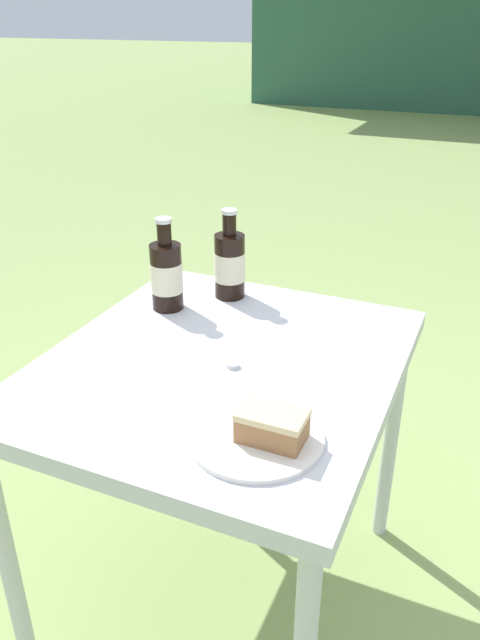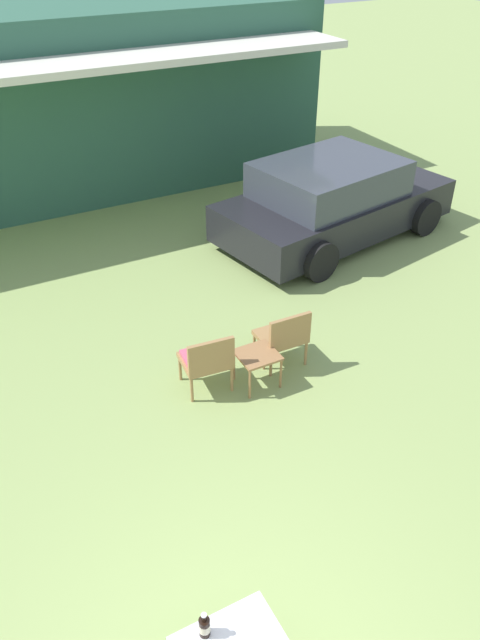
# 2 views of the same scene
# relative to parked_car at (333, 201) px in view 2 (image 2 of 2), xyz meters

# --- Properties ---
(cabin_building) EXTENTS (10.43, 4.48, 3.33)m
(cabin_building) POSITION_rel_parked_car_xyz_m (-3.58, 4.61, 1.02)
(cabin_building) COLOR #2D5B47
(cabin_building) RESTS_ON ground_plane
(parked_car) EXTENTS (4.39, 2.66, 1.37)m
(parked_car) POSITION_rel_parked_car_xyz_m (0.00, 0.00, 0.00)
(parked_car) COLOR black
(parked_car) RESTS_ON ground_plane
(wicker_chair_cushioned) EXTENTS (0.60, 0.54, 0.80)m
(wicker_chair_cushioned) POSITION_rel_parked_car_xyz_m (-3.67, -2.70, -0.21)
(wicker_chair_cushioned) COLOR #9E7547
(wicker_chair_cushioned) RESTS_ON ground_plane
(wicker_chair_plain) EXTENTS (0.57, 0.51, 0.80)m
(wicker_chair_plain) POSITION_rel_parked_car_xyz_m (-2.62, -2.72, -0.21)
(wicker_chair_plain) COLOR #9E7547
(wicker_chair_plain) RESTS_ON ground_plane
(garden_side_table) EXTENTS (0.47, 0.45, 0.45)m
(garden_side_table) POSITION_rel_parked_car_xyz_m (-3.10, -2.90, -0.27)
(garden_side_table) COLOR #996B42
(garden_side_table) RESTS_ON ground_plane
(cola_bottle_near) EXTENTS (0.08, 0.08, 0.24)m
(cola_bottle_near) POSITION_rel_parked_car_xyz_m (-5.16, -5.81, 0.14)
(cola_bottle_near) COLOR black
(cola_bottle_near) RESTS_ON patio_table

